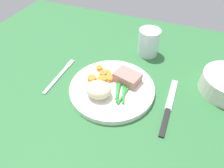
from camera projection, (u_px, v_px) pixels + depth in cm
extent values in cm
cube|color=#2D6B38|center=(116.00, 90.00, 59.74)|extent=(120.00, 90.00, 2.00)
cylinder|color=white|center=(112.00, 89.00, 57.53)|extent=(24.05, 24.05, 1.60)
cube|color=#B2756B|center=(127.00, 77.00, 57.65)|extent=(8.13, 6.72, 2.81)
ellipsoid|color=beige|center=(98.00, 90.00, 53.21)|extent=(6.91, 5.97, 4.14)
cylinder|color=orange|center=(92.00, 79.00, 58.37)|extent=(2.49, 2.49, 1.30)
cylinder|color=orange|center=(110.00, 78.00, 58.58)|extent=(2.36, 2.36, 1.14)
cylinder|color=orange|center=(109.00, 77.00, 59.13)|extent=(1.84, 1.84, 1.03)
cylinder|color=orange|center=(103.00, 73.00, 60.17)|extent=(2.28, 2.28, 1.07)
cylinder|color=orange|center=(99.00, 80.00, 58.13)|extent=(1.92, 1.92, 1.14)
cylinder|color=orange|center=(100.00, 68.00, 61.91)|extent=(1.97, 1.97, 1.07)
cylinder|color=orange|center=(107.00, 73.00, 60.60)|extent=(2.14, 2.14, 0.82)
cylinder|color=orange|center=(103.00, 78.00, 58.76)|extent=(2.38, 2.38, 0.93)
cylinder|color=#2D8C38|center=(117.00, 92.00, 54.98)|extent=(3.25, 7.18, 0.69)
cylinder|color=#2D8C38|center=(123.00, 95.00, 54.13)|extent=(1.35, 6.77, 0.64)
cylinder|color=#2D8C38|center=(119.00, 89.00, 55.70)|extent=(2.43, 7.58, 0.82)
cylinder|color=#2D8C38|center=(125.00, 91.00, 55.21)|extent=(1.65, 5.88, 0.69)
cylinder|color=#2D8C38|center=(123.00, 93.00, 54.77)|extent=(3.05, 7.46, 0.65)
cube|color=silver|center=(56.00, 79.00, 61.19)|extent=(1.00, 13.00, 0.40)
cube|color=silver|center=(69.00, 63.00, 66.87)|extent=(0.24, 3.60, 0.40)
cube|color=silver|center=(70.00, 63.00, 66.76)|extent=(0.24, 3.60, 0.40)
cube|color=silver|center=(71.00, 63.00, 66.66)|extent=(0.24, 3.60, 0.40)
cube|color=silver|center=(72.00, 64.00, 66.55)|extent=(0.24, 3.60, 0.40)
cube|color=black|center=(165.00, 122.00, 50.01)|extent=(1.30, 9.00, 0.64)
cube|color=silver|center=(172.00, 95.00, 56.66)|extent=(1.70, 12.00, 0.40)
cylinder|color=silver|center=(149.00, 42.00, 67.92)|extent=(7.10, 7.10, 9.01)
cylinder|color=silver|center=(148.00, 48.00, 69.59)|extent=(6.53, 6.53, 4.24)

